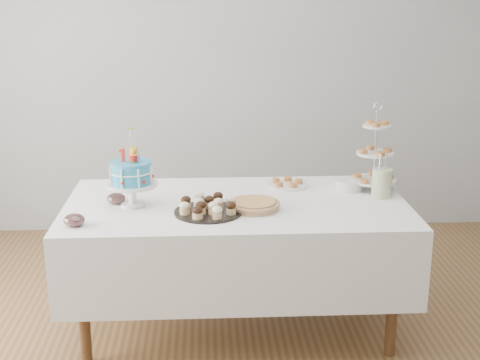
{
  "coord_description": "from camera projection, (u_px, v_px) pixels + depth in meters",
  "views": [
    {
      "loc": [
        -0.17,
        -3.27,
        1.94
      ],
      "look_at": [
        0.02,
        0.3,
        0.9
      ],
      "focal_mm": 50.0,
      "sensor_mm": 36.0,
      "label": 1
    }
  ],
  "objects": [
    {
      "name": "pastry_plate",
      "position": [
        287.0,
        183.0,
        4.06
      ],
      "size": [
        0.25,
        0.25,
        0.04
      ],
      "color": "silver",
      "rests_on": "table"
    },
    {
      "name": "birthday_cake",
      "position": [
        132.0,
        186.0,
        3.67
      ],
      "size": [
        0.28,
        0.28,
        0.43
      ],
      "rotation": [
        0.0,
        0.0,
        -0.35
      ],
      "color": "silver",
      "rests_on": "table"
    },
    {
      "name": "walls",
      "position": [
        239.0,
        110.0,
        3.31
      ],
      "size": [
        5.04,
        4.04,
        2.7
      ],
      "color": "#939698",
      "rests_on": "floor"
    },
    {
      "name": "cupcake_tray",
      "position": [
        208.0,
        206.0,
        3.57
      ],
      "size": [
        0.37,
        0.37,
        0.08
      ],
      "color": "black",
      "rests_on": "table"
    },
    {
      "name": "jam_bowl_a",
      "position": [
        74.0,
        220.0,
        3.38
      ],
      "size": [
        0.11,
        0.11,
        0.06
      ],
      "color": "silver",
      "rests_on": "table"
    },
    {
      "name": "utensil_pitcher",
      "position": [
        382.0,
        182.0,
        3.83
      ],
      "size": [
        0.12,
        0.11,
        0.25
      ],
      "rotation": [
        0.0,
        0.0,
        0.31
      ],
      "color": "silver",
      "rests_on": "table"
    },
    {
      "name": "floor",
      "position": [
        239.0,
        352.0,
        3.69
      ],
      "size": [
        5.0,
        5.0,
        0.0
      ],
      "primitive_type": "plane",
      "color": "brown",
      "rests_on": "ground"
    },
    {
      "name": "plate_stack",
      "position": [
        349.0,
        185.0,
        3.98
      ],
      "size": [
        0.16,
        0.16,
        0.06
      ],
      "color": "silver",
      "rests_on": "table"
    },
    {
      "name": "jam_bowl_b",
      "position": [
        116.0,
        199.0,
        3.73
      ],
      "size": [
        0.1,
        0.1,
        0.06
      ],
      "color": "silver",
      "rests_on": "table"
    },
    {
      "name": "pie",
      "position": [
        254.0,
        205.0,
        3.64
      ],
      "size": [
        0.28,
        0.28,
        0.04
      ],
      "color": "tan",
      "rests_on": "table"
    },
    {
      "name": "table",
      "position": [
        236.0,
        240.0,
        3.82
      ],
      "size": [
        1.92,
        1.02,
        0.77
      ],
      "color": "white",
      "rests_on": "floor"
    },
    {
      "name": "tiered_stand",
      "position": [
        375.0,
        154.0,
        3.94
      ],
      "size": [
        0.27,
        0.27,
        0.53
      ],
      "color": "silver",
      "rests_on": "table"
    }
  ]
}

